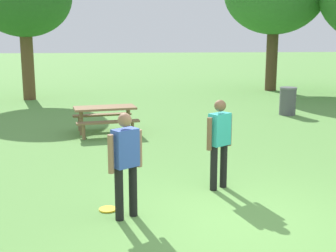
{
  "coord_description": "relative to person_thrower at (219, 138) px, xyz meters",
  "views": [
    {
      "loc": [
        -1.65,
        -6.28,
        2.79
      ],
      "look_at": [
        -0.83,
        2.42,
        1.0
      ],
      "focal_mm": 48.56,
      "sensor_mm": 36.0,
      "label": 1
    }
  ],
  "objects": [
    {
      "name": "person_catcher",
      "position": [
        -1.68,
        -1.19,
        0.0
      ],
      "size": [
        0.51,
        0.4,
        1.64
      ],
      "color": "black",
      "rests_on": "ground"
    },
    {
      "name": "trash_can_beside_table",
      "position": [
        3.94,
        7.32,
        -0.46
      ],
      "size": [
        0.59,
        0.59,
        0.96
      ],
      "color": "#515156",
      "rests_on": "ground"
    },
    {
      "name": "person_thrower",
      "position": [
        0.0,
        0.0,
        0.0
      ],
      "size": [
        0.51,
        0.4,
        1.64
      ],
      "color": "black",
      "rests_on": "ground"
    },
    {
      "name": "picnic_table_near",
      "position": [
        -2.25,
        4.86,
        -0.38
      ],
      "size": [
        1.93,
        1.71,
        0.77
      ],
      "color": "olive",
      "rests_on": "ground"
    },
    {
      "name": "ground_plane",
      "position": [
        -0.01,
        -1.52,
        -0.94
      ],
      "size": [
        120.0,
        120.0,
        0.0
      ],
      "primitive_type": "plane",
      "color": "#609947"
    },
    {
      "name": "frisbee",
      "position": [
        -1.98,
        -0.85,
        -0.93
      ],
      "size": [
        0.29,
        0.29,
        0.03
      ],
      "primitive_type": "cylinder",
      "color": "yellow",
      "rests_on": "ground"
    }
  ]
}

